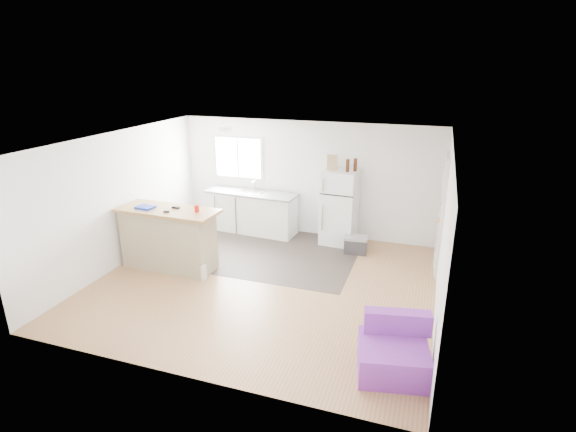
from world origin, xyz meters
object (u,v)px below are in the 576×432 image
(cooler, at_px, (356,244))
(kitchen_cabinets, at_px, (252,211))
(blue_tray, at_px, (145,207))
(bottle_left, at_px, (348,165))
(purple_seat, at_px, (393,353))
(red_cup, at_px, (197,208))
(cleaner_jug, at_px, (202,271))
(bottle_right, at_px, (355,165))
(peninsula, at_px, (169,238))
(mop, at_px, (156,256))
(cardboard_box, at_px, (332,163))
(refrigerator, at_px, (339,207))

(cooler, bearing_deg, kitchen_cabinets, 164.37)
(blue_tray, bearing_deg, bottle_left, 34.04)
(purple_seat, height_order, red_cup, red_cup)
(cleaner_jug, xyz_separation_m, red_cup, (-0.18, 0.28, 1.02))
(purple_seat, bearing_deg, bottle_right, 96.97)
(cleaner_jug, relative_size, bottle_left, 1.32)
(peninsula, relative_size, bottle_right, 7.29)
(kitchen_cabinets, distance_m, mop, 2.45)
(bottle_right, bearing_deg, purple_seat, -71.91)
(kitchen_cabinets, bearing_deg, cleaner_jug, -83.89)
(bottle_left, bearing_deg, purple_seat, -69.64)
(peninsula, xyz_separation_m, cleaner_jug, (0.77, -0.25, -0.42))
(purple_seat, relative_size, blue_tray, 3.14)
(red_cup, height_order, cardboard_box, cardboard_box)
(cleaner_jug, bearing_deg, kitchen_cabinets, 113.67)
(peninsula, distance_m, red_cup, 0.85)
(cooler, bearing_deg, bottle_left, 126.41)
(bottle_left, bearing_deg, red_cup, -137.35)
(red_cup, relative_size, cardboard_box, 0.40)
(peninsula, xyz_separation_m, bottle_left, (2.76, 2.03, 1.08))
(bottle_left, relative_size, bottle_right, 1.00)
(cooler, bearing_deg, bottle_right, 105.22)
(mop, xyz_separation_m, red_cup, (0.81, 0.15, 0.94))
(blue_tray, relative_size, cardboard_box, 1.00)
(cleaner_jug, xyz_separation_m, bottle_right, (2.12, 2.39, 1.50))
(kitchen_cabinets, xyz_separation_m, cleaner_jug, (0.08, -2.39, -0.31))
(red_cup, bearing_deg, refrigerator, 45.85)
(purple_seat, distance_m, red_cup, 4.01)
(blue_tray, distance_m, bottle_left, 3.80)
(cooler, relative_size, mop, 0.42)
(kitchen_cabinets, xyz_separation_m, peninsula, (-0.69, -2.14, 0.11))
(peninsula, height_order, bottle_left, bottle_left)
(mop, bearing_deg, red_cup, -11.46)
(refrigerator, bearing_deg, mop, -138.39)
(mop, relative_size, cardboard_box, 3.74)
(peninsula, bearing_deg, mop, -149.81)
(cooler, distance_m, bottle_left, 1.53)
(cleaner_jug, bearing_deg, cardboard_box, 75.95)
(refrigerator, xyz_separation_m, cardboard_box, (-0.17, -0.04, 0.91))
(cleaner_jug, height_order, mop, mop)
(cardboard_box, bearing_deg, peninsula, -139.69)
(refrigerator, height_order, blue_tray, refrigerator)
(blue_tray, bearing_deg, cleaner_jug, -8.73)
(refrigerator, height_order, cleaner_jug, refrigerator)
(mop, distance_m, bottle_right, 4.09)
(red_cup, bearing_deg, kitchen_cabinets, 87.35)
(kitchen_cabinets, bearing_deg, mop, -107.74)
(cleaner_jug, bearing_deg, red_cup, 143.81)
(cleaner_jug, xyz_separation_m, cardboard_box, (1.68, 2.33, 1.52))
(red_cup, relative_size, bottle_right, 0.48)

